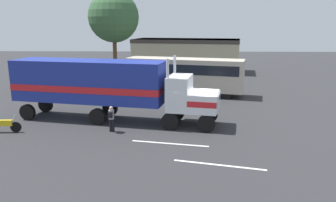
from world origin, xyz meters
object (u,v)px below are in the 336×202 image
at_px(parked_car, 39,84).
at_px(motorcycle, 4,125).
at_px(semi_truck, 104,85).
at_px(person_bystander, 111,118).
at_px(parked_bus, 184,73).
at_px(tree_left, 114,17).

bearing_deg(parked_car, motorcycle, -77.00).
height_order(semi_truck, person_bystander, semi_truck).
distance_m(person_bystander, parked_bus, 12.38).
bearing_deg(semi_truck, parked_bus, 57.32).
bearing_deg(parked_bus, parked_car, 177.40).
distance_m(semi_truck, tree_left, 15.25).
bearing_deg(parked_bus, tree_left, 143.84).
height_order(semi_truck, tree_left, tree_left).
bearing_deg(tree_left, parked_bus, -36.16).
distance_m(parked_car, motorcycle, 12.63).
relative_size(parked_car, tree_left, 0.45).
relative_size(motorcycle, tree_left, 0.21).
xyz_separation_m(semi_truck, motorcycle, (-5.71, -2.81, -2.04)).
height_order(person_bystander, motorcycle, person_bystander).
bearing_deg(motorcycle, person_bystander, 2.48).
distance_m(motorcycle, tree_left, 18.87).
relative_size(semi_truck, tree_left, 1.43).
xyz_separation_m(parked_car, motorcycle, (2.84, -12.31, -0.33)).
distance_m(person_bystander, parked_car, 15.31).
bearing_deg(motorcycle, parked_car, 103.00).
relative_size(semi_truck, parked_car, 3.22).
bearing_deg(parked_car, semi_truck, -47.97).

